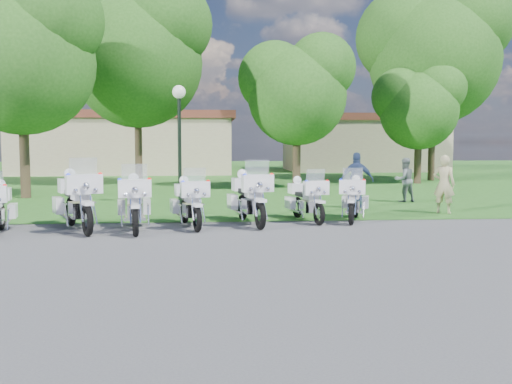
{
  "coord_description": "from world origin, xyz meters",
  "views": [
    {
      "loc": [
        -0.43,
        -11.86,
        2.1
      ],
      "look_at": [
        0.65,
        1.2,
        0.95
      ],
      "focal_mm": 40.0,
      "sensor_mm": 36.0,
      "label": 1
    }
  ],
  "objects": [
    {
      "name": "tree_0",
      "position": [
        -7.35,
        10.15,
        5.57
      ],
      "size": [
        6.32,
        5.39,
        8.42
      ],
      "color": "#38281C",
      "rests_on": "ground"
    },
    {
      "name": "motorcycle_7",
      "position": [
        3.45,
        3.04,
        0.61
      ],
      "size": [
        1.14,
        2.08,
        1.45
      ],
      "rotation": [
        0.0,
        0.0,
        2.82
      ],
      "color": "black",
      "rests_on": "ground"
    },
    {
      "name": "motorcycle_3",
      "position": [
        -2.2,
        1.84,
        0.68
      ],
      "size": [
        1.0,
        2.4,
        1.62
      ],
      "rotation": [
        0.0,
        0.0,
        3.29
      ],
      "color": "black",
      "rests_on": "ground"
    },
    {
      "name": "tree_4",
      "position": [
        11.66,
        18.5,
        7.16
      ],
      "size": [
        8.11,
        6.92,
        10.81
      ],
      "color": "#38281C",
      "rests_on": "ground"
    },
    {
      "name": "ground",
      "position": [
        0.0,
        0.0,
        0.0
      ],
      "size": [
        100.0,
        100.0,
        0.0
      ],
      "primitive_type": "plane",
      "color": "#4E4E53",
      "rests_on": "ground"
    },
    {
      "name": "building_west",
      "position": [
        -6.0,
        28.0,
        2.07
      ],
      "size": [
        14.56,
        8.32,
        4.1
      ],
      "color": "tan",
      "rests_on": "ground"
    },
    {
      "name": "tree_1",
      "position": [
        -3.95,
        16.88,
        6.61
      ],
      "size": [
        7.48,
        6.39,
        9.98
      ],
      "color": "#38281C",
      "rests_on": "ground"
    },
    {
      "name": "lamp_post",
      "position": [
        -1.39,
        7.26,
        3.01
      ],
      "size": [
        0.44,
        0.44,
        3.97
      ],
      "color": "black",
      "rests_on": "ground"
    },
    {
      "name": "tree_3",
      "position": [
        10.11,
        16.3,
        4.05
      ],
      "size": [
        4.59,
        3.92,
        6.12
      ],
      "color": "#38281C",
      "rests_on": "ground"
    },
    {
      "name": "bystander_c",
      "position": [
        4.25,
        5.83,
        0.88
      ],
      "size": [
        1.11,
        0.68,
        1.77
      ],
      "primitive_type": "imported",
      "rotation": [
        0.0,
        0.0,
        2.89
      ],
      "color": "navy",
      "rests_on": "ground"
    },
    {
      "name": "grass_lawn",
      "position": [
        0.0,
        27.0,
        0.0
      ],
      "size": [
        100.0,
        48.0,
        0.01
      ],
      "primitive_type": "cube",
      "color": "#2E6520",
      "rests_on": "ground"
    },
    {
      "name": "bystander_a",
      "position": [
        6.46,
        4.31,
        0.86
      ],
      "size": [
        0.75,
        0.69,
        1.71
      ],
      "primitive_type": "imported",
      "rotation": [
        0.0,
        0.0,
        2.55
      ],
      "color": "tan",
      "rests_on": "ground"
    },
    {
      "name": "bystander_b",
      "position": [
        6.4,
        7.53,
        0.77
      ],
      "size": [
        0.87,
        0.74,
        1.55
      ],
      "primitive_type": "imported",
      "rotation": [
        0.0,
        0.0,
        -2.91
      ],
      "color": "slate",
      "rests_on": "ground"
    },
    {
      "name": "motorcycle_4",
      "position": [
        -0.92,
        2.29,
        0.63
      ],
      "size": [
        1.05,
        2.21,
        1.5
      ],
      "rotation": [
        0.0,
        0.0,
        3.37
      ],
      "color": "black",
      "rests_on": "ground"
    },
    {
      "name": "motorcycle_5",
      "position": [
        0.61,
        2.65,
        0.7
      ],
      "size": [
        1.1,
        2.48,
        1.68
      ],
      "rotation": [
        0.0,
        0.0,
        3.32
      ],
      "color": "black",
      "rests_on": "ground"
    },
    {
      "name": "motorcycle_2",
      "position": [
        -3.58,
        1.99,
        0.73
      ],
      "size": [
        1.51,
        2.45,
        1.76
      ],
      "rotation": [
        0.0,
        0.0,
        3.56
      ],
      "color": "black",
      "rests_on": "ground"
    },
    {
      "name": "motorcycle_6",
      "position": [
        2.16,
        3.11,
        0.59
      ],
      "size": [
        0.98,
        2.09,
        1.42
      ],
      "rotation": [
        0.0,
        0.0,
        3.36
      ],
      "color": "black",
      "rests_on": "ground"
    },
    {
      "name": "building_east",
      "position": [
        11.0,
        30.0,
        2.07
      ],
      "size": [
        11.44,
        7.28,
        4.1
      ],
      "color": "tan",
      "rests_on": "ground"
    },
    {
      "name": "tree_2",
      "position": [
        3.51,
        13.82,
        4.59
      ],
      "size": [
        5.21,
        4.44,
        6.94
      ],
      "color": "#38281C",
      "rests_on": "ground"
    }
  ]
}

